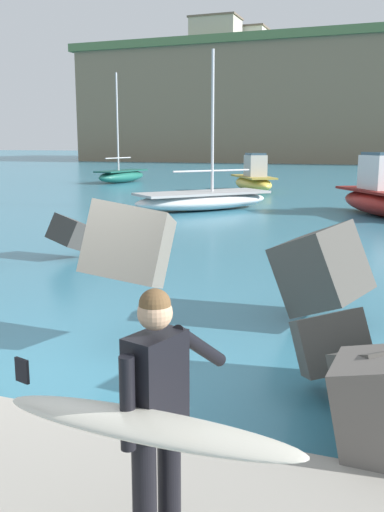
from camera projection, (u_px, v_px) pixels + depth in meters
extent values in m
plane|color=teal|center=(94.00, 359.00, 7.64)|extent=(400.00, 400.00, 0.00)
cube|color=slate|center=(129.00, 245.00, 7.89)|extent=(1.32, 1.37, 1.36)
cube|color=#3D3A38|center=(320.00, 277.00, 9.27)|extent=(1.16, 1.00, 1.25)
cube|color=#4C4944|center=(330.00, 343.00, 6.46)|extent=(1.07, 1.08, 0.99)
cube|color=#3D3A38|center=(71.00, 233.00, 14.21)|extent=(1.01, 1.14, 1.07)
cube|color=#4C4944|center=(321.00, 269.00, 9.10)|extent=(1.71, 1.52, 1.55)
cylinder|color=black|center=(169.00, 486.00, 3.64)|extent=(0.15, 0.15, 0.90)
cylinder|color=black|center=(145.00, 504.00, 3.45)|extent=(0.15, 0.15, 0.90)
cube|color=black|center=(156.00, 382.00, 3.40)|extent=(0.32, 0.43, 0.60)
sphere|color=tan|center=(155.00, 313.00, 3.32)|extent=(0.21, 0.21, 0.21)
sphere|color=brown|center=(155.00, 304.00, 3.31)|extent=(0.19, 0.19, 0.19)
cylinder|color=black|center=(200.00, 347.00, 3.65)|extent=(0.23, 0.53, 0.41)
cylinder|color=black|center=(127.00, 403.00, 3.21)|extent=(0.09, 0.09, 0.56)
ellipsoid|color=silver|center=(132.00, 423.00, 3.11)|extent=(2.11, 0.92, 0.37)
cube|color=black|center=(22.00, 370.00, 3.65)|extent=(0.12, 0.05, 0.16)
ellipsoid|color=white|center=(203.00, 201.00, 24.68)|extent=(5.78, 6.23, 0.78)
cube|color=#ACACAC|center=(203.00, 193.00, 24.61)|extent=(5.32, 5.73, 0.10)
cylinder|color=silver|center=(213.00, 122.00, 24.26)|extent=(0.12, 0.12, 5.93)
cylinder|color=silver|center=(212.00, 171.00, 24.66)|extent=(2.54, 2.94, 0.08)
ellipsoid|color=#EAC64C|center=(253.00, 184.00, 34.31)|extent=(3.99, 5.00, 0.91)
cube|color=#AF9539|center=(253.00, 177.00, 34.23)|extent=(3.67, 4.60, 0.10)
cube|color=#B7B2A8|center=(255.00, 166.00, 33.75)|extent=(1.63, 1.77, 1.26)
cube|color=#334C5B|center=(256.00, 154.00, 33.62)|extent=(1.47, 1.59, 0.12)
ellipsoid|color=#1E6656|center=(122.00, 176.00, 42.02)|extent=(2.23, 5.49, 0.90)
cube|color=#164C41|center=(122.00, 171.00, 41.94)|extent=(2.05, 5.05, 0.10)
cylinder|color=silver|center=(117.00, 122.00, 40.91)|extent=(0.12, 0.12, 6.86)
cylinder|color=silver|center=(118.00, 158.00, 41.40)|extent=(0.44, 3.19, 0.08)
cube|color=silver|center=(381.00, 172.00, 22.85)|extent=(1.88, 2.03, 1.37)
cube|color=#334C5B|center=(382.00, 154.00, 22.71)|extent=(1.69, 1.82, 0.12)
sphere|color=yellow|center=(186.00, 198.00, 27.85)|extent=(0.44, 0.44, 0.44)
cube|color=#847056|center=(361.00, 109.00, 95.18)|extent=(84.85, 40.48, 16.96)
cube|color=#567547|center=(364.00, 52.00, 93.42)|extent=(86.54, 41.29, 1.20)
cube|color=#B2ADA3|center=(215.00, 35.00, 96.16)|extent=(7.80, 5.56, 5.20)
cube|color=#66564C|center=(216.00, 18.00, 95.62)|extent=(8.19, 5.84, 0.30)
cube|color=silver|center=(245.00, 44.00, 102.46)|extent=(7.98, 7.91, 4.46)
cube|color=#66564C|center=(246.00, 30.00, 102.00)|extent=(8.38, 8.31, 0.30)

